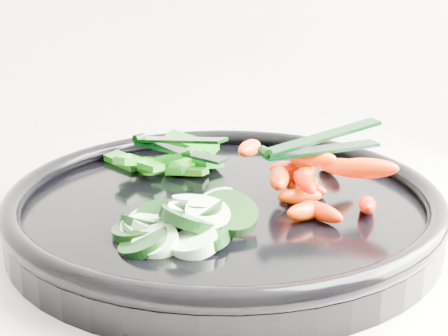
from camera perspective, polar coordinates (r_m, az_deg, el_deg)
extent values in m
cylinder|color=black|center=(0.55, 0.00, -4.22)|extent=(0.44, 0.44, 0.02)
torus|color=black|center=(0.54, 0.00, -2.41)|extent=(0.45, 0.45, 0.02)
cylinder|color=black|center=(0.46, -7.32, -6.81)|extent=(0.04, 0.05, 0.02)
cylinder|color=#CFF3C2|center=(0.46, -6.24, -6.83)|extent=(0.05, 0.05, 0.02)
cylinder|color=black|center=(0.49, -7.30, -5.04)|extent=(0.05, 0.05, 0.03)
cylinder|color=#B5D1A7|center=(0.48, -6.82, -5.47)|extent=(0.04, 0.04, 0.02)
cylinder|color=black|center=(0.49, -5.61, -4.85)|extent=(0.06, 0.06, 0.03)
cylinder|color=beige|center=(0.48, -7.68, -5.62)|extent=(0.04, 0.04, 0.02)
cylinder|color=black|center=(0.46, -2.06, -6.59)|extent=(0.05, 0.05, 0.02)
cylinder|color=#D8F5C4|center=(0.45, -2.75, -6.94)|extent=(0.05, 0.05, 0.02)
cylinder|color=black|center=(0.51, -5.51, -3.98)|extent=(0.06, 0.05, 0.02)
cylinder|color=#D3EEBE|center=(0.50, -3.18, -4.55)|extent=(0.04, 0.04, 0.02)
cylinder|color=black|center=(0.48, -7.78, -5.60)|extent=(0.06, 0.06, 0.01)
cylinder|color=#DAEDBD|center=(0.50, -6.47, -4.51)|extent=(0.05, 0.05, 0.02)
cylinder|color=black|center=(0.48, -7.06, -5.53)|extent=(0.05, 0.05, 0.02)
cylinder|color=beige|center=(0.48, -7.23, -5.56)|extent=(0.03, 0.03, 0.01)
cylinder|color=black|center=(0.49, -2.86, -3.59)|extent=(0.06, 0.06, 0.02)
cylinder|color=#E3F6C5|center=(0.50, -2.76, -3.20)|extent=(0.05, 0.05, 0.02)
cylinder|color=black|center=(0.47, -3.33, -4.68)|extent=(0.04, 0.05, 0.03)
cylinder|color=#B5CFA5|center=(0.48, -3.63, -4.33)|extent=(0.04, 0.04, 0.02)
cylinder|color=black|center=(0.48, 0.48, -4.13)|extent=(0.06, 0.06, 0.03)
cylinder|color=beige|center=(0.47, -1.55, -4.39)|extent=(0.05, 0.05, 0.03)
cylinder|color=black|center=(0.49, -2.14, -3.94)|extent=(0.04, 0.04, 0.02)
cylinder|color=#D3F4C3|center=(0.51, -0.60, -2.86)|extent=(0.03, 0.03, 0.02)
ellipsoid|color=#F14700|center=(0.53, 6.96, -2.58)|extent=(0.04, 0.02, 0.02)
ellipsoid|color=#FE1C00|center=(0.51, 8.88, -3.96)|extent=(0.03, 0.04, 0.02)
ellipsoid|color=#F02700|center=(0.57, 7.29, -1.19)|extent=(0.03, 0.04, 0.02)
ellipsoid|color=#EE1E00|center=(0.53, 12.97, -3.29)|extent=(0.03, 0.05, 0.02)
ellipsoid|color=red|center=(0.57, 6.66, -1.32)|extent=(0.03, 0.04, 0.02)
ellipsoid|color=#F85900|center=(0.50, 7.50, -3.94)|extent=(0.05, 0.03, 0.02)
ellipsoid|color=#EA3600|center=(0.56, 7.21, -1.68)|extent=(0.04, 0.04, 0.02)
ellipsoid|color=#E34B00|center=(0.62, 9.69, 0.18)|extent=(0.02, 0.04, 0.02)
ellipsoid|color=#EA3B00|center=(0.59, 7.44, -0.65)|extent=(0.04, 0.05, 0.02)
ellipsoid|color=#F32300|center=(0.54, 5.06, -0.88)|extent=(0.04, 0.06, 0.02)
ellipsoid|color=#FF6700|center=(0.55, 7.51, -0.41)|extent=(0.04, 0.05, 0.03)
ellipsoid|color=#E81200|center=(0.53, 7.35, -1.26)|extent=(0.02, 0.04, 0.02)
ellipsoid|color=#F31B00|center=(0.55, 6.37, -0.22)|extent=(0.05, 0.02, 0.03)
ellipsoid|color=#ED4A00|center=(0.57, 10.50, 0.21)|extent=(0.05, 0.02, 0.02)
ellipsoid|color=#FD5400|center=(0.57, 2.36, 1.82)|extent=(0.04, 0.05, 0.02)
ellipsoid|color=#FC3F00|center=(0.54, 8.06, 0.84)|extent=(0.04, 0.04, 0.02)
ellipsoid|color=#EC4C00|center=(0.53, 12.61, -0.02)|extent=(0.06, 0.05, 0.03)
cube|color=#0A720C|center=(0.62, -3.61, 0.07)|extent=(0.04, 0.05, 0.02)
cube|color=#0A700F|center=(0.62, -3.34, 0.13)|extent=(0.04, 0.05, 0.02)
cube|color=#0A6A10|center=(0.63, -1.97, 0.53)|extent=(0.03, 0.06, 0.02)
cube|color=#206B0A|center=(0.61, -3.43, -0.30)|extent=(0.04, 0.04, 0.01)
cube|color=#226C0A|center=(0.63, -4.78, 0.41)|extent=(0.07, 0.04, 0.02)
cube|color=#09650E|center=(0.64, -9.09, 0.63)|extent=(0.04, 0.05, 0.01)
cube|color=#0E6A0A|center=(0.64, -5.69, 0.61)|extent=(0.05, 0.06, 0.03)
cube|color=#0A6509|center=(0.62, -4.96, 0.98)|extent=(0.05, 0.03, 0.02)
cube|color=#0A690A|center=(0.61, -7.84, 0.61)|extent=(0.05, 0.04, 0.02)
cube|color=#0A6D0B|center=(0.60, -7.63, 0.47)|extent=(0.04, 0.05, 0.01)
cube|color=#0B6409|center=(0.66, -3.03, 2.28)|extent=(0.05, 0.06, 0.02)
cylinder|color=black|center=(0.52, 3.77, 1.46)|extent=(0.01, 0.01, 0.01)
cube|color=black|center=(0.54, 8.96, 1.66)|extent=(0.11, 0.03, 0.00)
cube|color=black|center=(0.54, 9.02, 2.83)|extent=(0.11, 0.03, 0.02)
cylinder|color=black|center=(0.65, -7.79, 2.78)|extent=(0.01, 0.01, 0.01)
cube|color=black|center=(0.62, -4.12, 1.55)|extent=(0.08, 0.10, 0.00)
cube|color=black|center=(0.61, -4.15, 2.57)|extent=(0.08, 0.10, 0.02)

